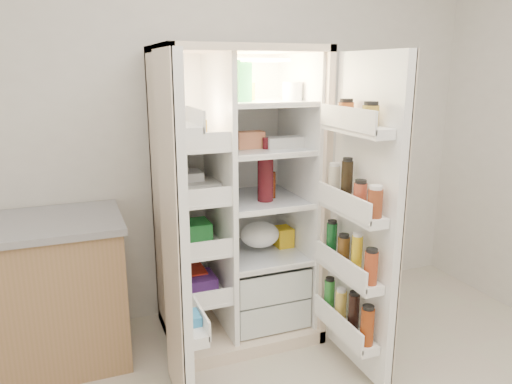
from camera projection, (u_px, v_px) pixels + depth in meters
name	position (u px, v px, depth m)	size (l,w,h in m)	color
wall_back	(207.00, 119.00, 3.20)	(4.00, 0.02, 2.70)	silver
refrigerator	(237.00, 219.00, 3.07)	(0.92, 0.70, 1.80)	beige
freezer_door	(176.00, 238.00, 2.30)	(0.15, 0.40, 1.72)	white
fridge_door	(362.00, 223.00, 2.57)	(0.17, 0.58, 1.72)	white
kitchen_counter	(16.00, 297.00, 2.71)	(1.19, 0.63, 0.86)	#936C49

